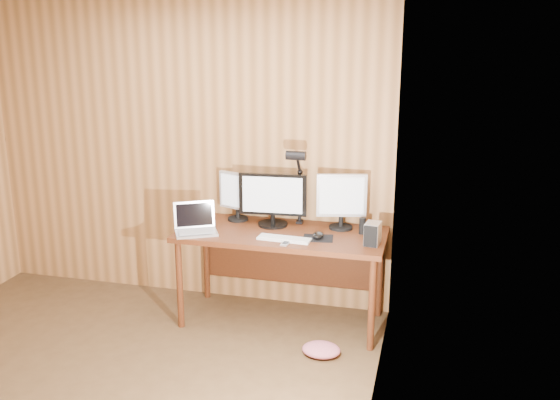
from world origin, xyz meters
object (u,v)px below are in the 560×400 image
at_px(monitor_left, 237,195).
at_px(phone, 286,243).
at_px(monitor_right, 341,200).
at_px(desk_lamp, 298,176).
at_px(mouse, 318,235).
at_px(laptop, 195,225).
at_px(keyboard, 284,239).
at_px(desk, 284,244).
at_px(speaker, 362,226).
at_px(monitor_center, 273,199).
at_px(hard_drive, 373,234).

distance_m(monitor_left, phone, 0.74).
height_order(monitor_right, desk_lamp, desk_lamp).
bearing_deg(monitor_right, mouse, -127.60).
relative_size(monitor_left, laptop, 1.01).
bearing_deg(keyboard, desk, 108.06).
bearing_deg(speaker, desk, -176.25).
xyz_separation_m(monitor_right, speaker, (0.18, -0.09, -0.17)).
distance_m(monitor_center, mouse, 0.51).
height_order(desk, keyboard, keyboard).
xyz_separation_m(speaker, desk_lamp, (-0.52, 0.06, 0.35)).
xyz_separation_m(monitor_left, hard_drive, (1.13, -0.33, -0.13)).
xyz_separation_m(laptop, mouse, (0.95, 0.08, -0.03)).
distance_m(monitor_center, desk_lamp, 0.27).
relative_size(hard_drive, speaker, 1.31).
xyz_separation_m(desk, monitor_right, (0.43, 0.13, 0.36)).
distance_m(desk, desk_lamp, 0.55).
bearing_deg(monitor_center, monitor_left, 163.30).
xyz_separation_m(desk, speaker, (0.61, 0.04, 0.18)).
xyz_separation_m(desk, keyboard, (0.06, -0.25, 0.13)).
distance_m(phone, speaker, 0.64).
distance_m(monitor_center, speaker, 0.73).
bearing_deg(mouse, keyboard, -169.25).
bearing_deg(monitor_center, mouse, -33.40).
height_order(keyboard, hard_drive, hard_drive).
bearing_deg(mouse, desk_lamp, 119.31).
bearing_deg(desk, monitor_left, 161.59).
bearing_deg(laptop, monitor_center, 1.54).
height_order(monitor_left, phone, monitor_left).
distance_m(phone, desk_lamp, 0.60).
bearing_deg(monitor_left, desk_lamp, 16.10).
xyz_separation_m(phone, speaker, (0.51, 0.38, 0.06)).
xyz_separation_m(laptop, speaker, (1.25, 0.27, 0.01)).
bearing_deg(mouse, laptop, 173.64).
distance_m(keyboard, hard_drive, 0.65).
bearing_deg(phone, speaker, 44.56).
relative_size(laptop, speaker, 3.12).
bearing_deg(monitor_left, phone, -22.20).
height_order(keyboard, speaker, speaker).
xyz_separation_m(monitor_left, speaker, (1.03, -0.10, -0.15)).
relative_size(monitor_right, desk_lamp, 0.66).
distance_m(hard_drive, phone, 0.63).
bearing_deg(desk, hard_drive, -14.59).
relative_size(monitor_right, speaker, 3.50).
xyz_separation_m(monitor_right, phone, (-0.33, -0.47, -0.23)).
distance_m(hard_drive, speaker, 0.25).
bearing_deg(monitor_left, mouse, -1.53).
distance_m(laptop, mouse, 0.95).
height_order(desk, phone, phone).
bearing_deg(monitor_left, keyboard, -18.11).
distance_m(monitor_right, hard_drive, 0.45).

